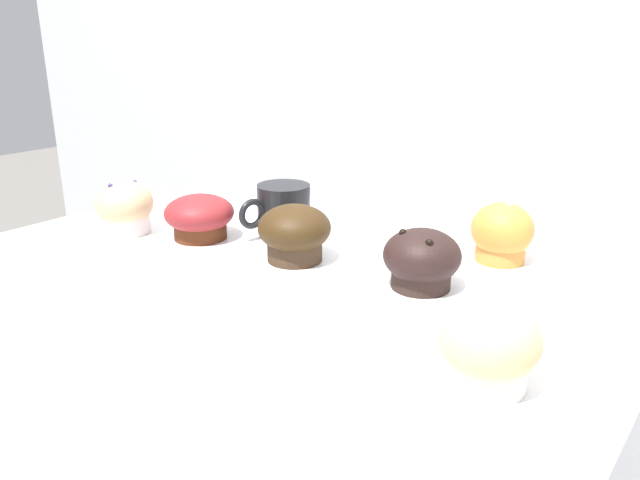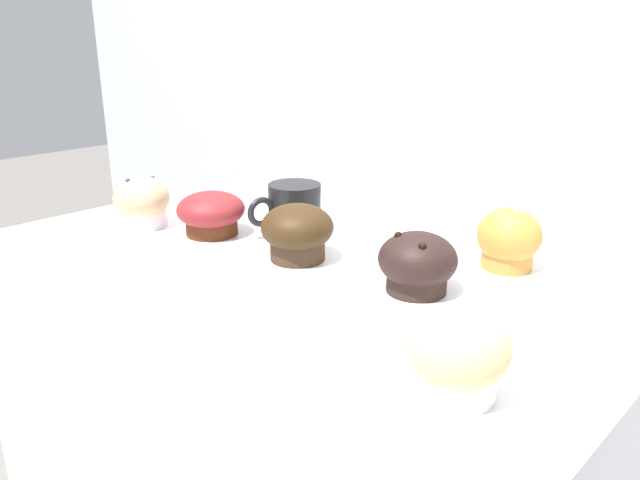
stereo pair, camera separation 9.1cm
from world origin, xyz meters
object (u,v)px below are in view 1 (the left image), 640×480
muffin_back_right (199,216)px  muffin_back_center (422,260)px  muffin_front_center (125,208)px  muffin_front_right (294,233)px  coffee_cup (283,208)px  muffin_back_left (502,234)px  muffin_front_left (489,347)px

muffin_back_right → muffin_back_center: bearing=5.4°
muffin_front_center → muffin_front_right: bearing=12.1°
muffin_back_center → coffee_cup: coffee_cup is taller
muffin_front_center → coffee_cup: muffin_front_center is taller
muffin_front_center → muffin_back_left: muffin_back_left is taller
muffin_back_center → muffin_back_left: bearing=73.9°
muffin_front_left → muffin_front_right: (-0.38, 0.16, 0.00)m
muffin_front_center → muffin_front_left: size_ratio=0.98×
muffin_front_right → muffin_back_center: size_ratio=1.05×
muffin_back_left → muffin_back_right: 0.49m
muffin_back_left → muffin_front_left: muffin_back_left is taller
muffin_front_right → muffin_back_left: bearing=37.0°
muffin_back_right → coffee_cup: (0.09, 0.11, 0.01)m
muffin_front_center → muffin_back_left: bearing=24.3°
muffin_front_center → muffin_front_left: 0.70m
muffin_front_right → muffin_back_center: (0.20, 0.03, -0.00)m
muffin_front_left → muffin_back_left: bearing=109.8°
muffin_front_left → muffin_back_right: bearing=165.9°
muffin_back_center → muffin_front_center: bearing=-169.9°
muffin_back_right → muffin_back_center: muffin_back_center is taller
muffin_front_center → muffin_back_left: (0.57, 0.26, -0.00)m
muffin_back_right → muffin_front_right: size_ratio=1.05×
muffin_front_center → muffin_back_center: 0.53m
muffin_front_left → coffee_cup: (-0.48, 0.25, 0.00)m
muffin_front_center → muffin_back_center: (0.52, 0.09, -0.00)m
muffin_back_left → muffin_back_center: 0.17m
muffin_back_left → muffin_back_center: bearing=-106.1°
muffin_back_right → muffin_front_left: muffin_front_left is taller
muffin_back_center → coffee_cup: bearing=167.5°
muffin_back_right → muffin_front_right: bearing=3.7°
muffin_back_left → coffee_cup: 0.37m
muffin_back_right → coffee_cup: 0.14m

